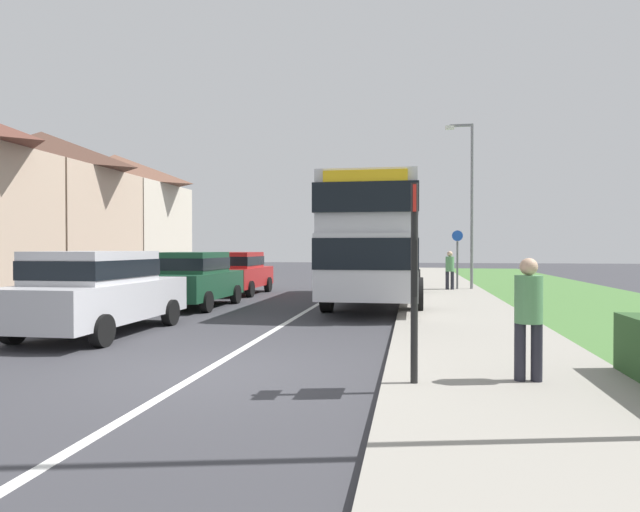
% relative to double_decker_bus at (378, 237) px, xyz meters
% --- Properties ---
extents(ground_plane, '(120.00, 120.00, 0.00)m').
position_rel_double_decker_bus_xyz_m(ground_plane, '(-1.86, -10.48, -2.14)').
color(ground_plane, '#38383D').
extents(lane_marking_centre, '(0.14, 60.00, 0.01)m').
position_rel_double_decker_bus_xyz_m(lane_marking_centre, '(-1.86, -2.48, -2.14)').
color(lane_marking_centre, silver).
rests_on(lane_marking_centre, ground_plane).
extents(pavement_near_side, '(3.20, 68.00, 0.12)m').
position_rel_double_decker_bus_xyz_m(pavement_near_side, '(2.34, -4.48, -2.08)').
color(pavement_near_side, gray).
rests_on(pavement_near_side, ground_plane).
extents(double_decker_bus, '(2.80, 10.08, 3.70)m').
position_rel_double_decker_bus_xyz_m(double_decker_bus, '(0.00, 0.00, 0.00)').
color(double_decker_bus, '#BCBCC1').
rests_on(double_decker_bus, ground_plane).
extents(parked_car_silver, '(2.01, 4.57, 1.73)m').
position_rel_double_decker_bus_xyz_m(parked_car_silver, '(-5.33, -7.48, -1.20)').
color(parked_car_silver, '#B7B7BC').
rests_on(parked_car_silver, ground_plane).
extents(parked_car_dark_green, '(2.00, 4.06, 1.67)m').
position_rel_double_decker_bus_xyz_m(parked_car_dark_green, '(-5.42, -2.28, -1.22)').
color(parked_car_dark_green, '#19472D').
rests_on(parked_car_dark_green, ground_plane).
extents(parked_car_red, '(1.97, 4.07, 1.64)m').
position_rel_double_decker_bus_xyz_m(parked_car_red, '(-5.61, 2.49, -1.24)').
color(parked_car_red, '#B21E1E').
rests_on(parked_car_red, ground_plane).
extents(pedestrian_at_stop, '(0.34, 0.34, 1.67)m').
position_rel_double_decker_bus_xyz_m(pedestrian_at_stop, '(2.56, -10.68, -1.17)').
color(pedestrian_at_stop, '#23232D').
rests_on(pedestrian_at_stop, ground_plane).
extents(pedestrian_walking_away, '(0.34, 0.34, 1.67)m').
position_rel_double_decker_bus_xyz_m(pedestrian_walking_away, '(2.60, 4.76, -1.17)').
color(pedestrian_walking_away, '#23232D').
rests_on(pedestrian_walking_away, ground_plane).
extents(bus_stop_sign, '(0.09, 0.52, 2.60)m').
position_rel_double_decker_bus_xyz_m(bus_stop_sign, '(1.14, -11.01, -0.60)').
color(bus_stop_sign, black).
rests_on(bus_stop_sign, ground_plane).
extents(cycle_route_sign, '(0.44, 0.08, 2.52)m').
position_rel_double_decker_bus_xyz_m(cycle_route_sign, '(2.93, 5.26, -0.71)').
color(cycle_route_sign, slate).
rests_on(cycle_route_sign, ground_plane).
extents(street_lamp_mid, '(1.14, 0.20, 6.89)m').
position_rel_double_decker_bus_xyz_m(street_lamp_mid, '(3.40, 5.32, 1.84)').
color(street_lamp_mid, slate).
rests_on(street_lamp_mid, ground_plane).
extents(house_terrace_far_side, '(7.01, 19.24, 7.32)m').
position_rel_double_decker_bus_xyz_m(house_terrace_far_side, '(-16.29, 5.57, 1.52)').
color(house_terrace_far_side, '#C1A88E').
rests_on(house_terrace_far_side, ground_plane).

